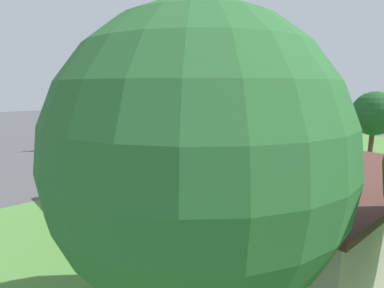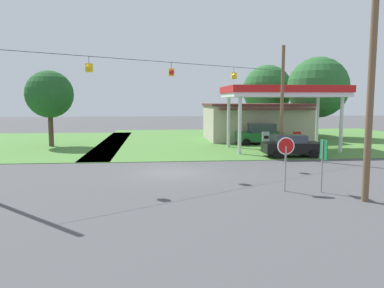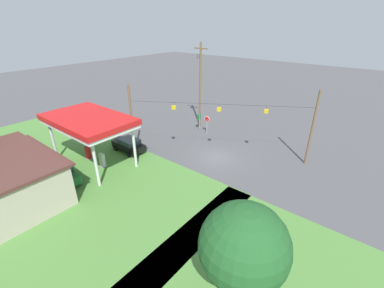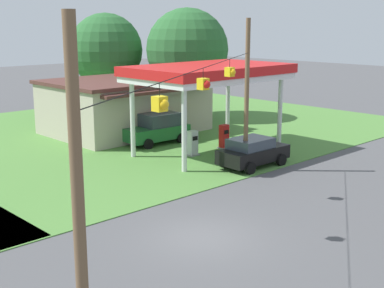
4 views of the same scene
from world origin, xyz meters
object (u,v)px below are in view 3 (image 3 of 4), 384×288
Objects in this scene: gas_station_canopy at (88,121)px; fuel_pump_near at (102,161)px; car_at_pumps_rear at (61,172)px; route_sign at (199,119)px; utility_pole_main at (200,82)px; tree_west_verge at (244,247)px; fuel_pump_far at (88,153)px; car_at_pumps_front at (129,145)px; stop_sign_roadside at (207,121)px.

gas_station_canopy is 4.31m from fuel_pump_near.
car_at_pumps_rear is 1.85× the size of route_sign.
fuel_pump_near is 14.65m from route_sign.
car_at_pumps_rear is 20.96m from utility_pole_main.
route_sign is 25.52m from tree_west_verge.
fuel_pump_near is at bearing 180.00° from fuel_pump_far.
gas_station_canopy is 2.27× the size of car_at_pumps_front.
fuel_pump_near is at bearing 87.97° from utility_pole_main.
stop_sign_roadside reaches higher than fuel_pump_far.
tree_west_verge is at bearing 157.57° from car_at_pumps_front.
gas_station_canopy is 15.17m from route_sign.
utility_pole_main reaches higher than route_sign.
stop_sign_roadside is at bearing -110.75° from car_at_pumps_front.
tree_west_verge reaches higher than fuel_pump_far.
tree_west_verge is at bearing 131.40° from utility_pole_main.
car_at_pumps_front is (-2.02, -4.05, 0.13)m from fuel_pump_far.
car_at_pumps_rear is 19.65m from tree_west_verge.
gas_station_canopy is 6.19× the size of fuel_pump_near.
route_sign is at bearing -107.01° from fuel_pump_far.
car_at_pumps_front is 0.95× the size of car_at_pumps_rear.
stop_sign_roadside reaches higher than car_at_pumps_front.
route_sign is (-2.36, -18.57, 0.70)m from car_at_pumps_rear.
utility_pole_main is at bearing -96.83° from gas_station_canopy.
route_sign is 0.35× the size of tree_west_verge.
car_at_pumps_front reaches higher than fuel_pump_far.
utility_pole_main is at bearing 89.36° from car_at_pumps_rear.
fuel_pump_far is 0.35× the size of car_at_pumps_rear.
fuel_pump_far is 4.56m from car_at_pumps_rear.
gas_station_canopy reaches higher than route_sign.
tree_west_verge is (-20.01, 4.33, -0.11)m from gas_station_canopy.
car_at_pumps_rear is 0.38× the size of utility_pole_main.
car_at_pumps_front is (-0.66, -4.05, -3.96)m from gas_station_canopy.
utility_pole_main reaches higher than fuel_pump_near.
car_at_pumps_front is at bearing 83.97° from utility_pole_main.
utility_pole_main is (2.75, -2.01, 4.60)m from stop_sign_roadside.
car_at_pumps_front is 1.76× the size of route_sign.
stop_sign_roadside is 5.73m from utility_pole_main.
utility_pole_main is 27.38m from tree_west_verge.
fuel_pump_far is at bearing -0.07° from gas_station_canopy.
fuel_pump_near is 2.73m from fuel_pump_far.
utility_pole_main is (-1.22, -20.21, 5.40)m from car_at_pumps_rear.
car_at_pumps_rear is (-0.05, 8.10, 0.15)m from car_at_pumps_front.
fuel_pump_near is 0.65× the size of route_sign.
car_at_pumps_front is 10.92m from stop_sign_roadside.
route_sign is at bearing 124.80° from utility_pole_main.
fuel_pump_far is (2.73, 0.00, 0.00)m from fuel_pump_near.
gas_station_canopy is at bearing 81.77° from car_at_pumps_front.
fuel_pump_near is 4.11m from car_at_pumps_front.
stop_sign_roadside is at bearing 80.50° from car_at_pumps_rear.
route_sign is (-1.71, -14.52, 0.98)m from fuel_pump_near.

